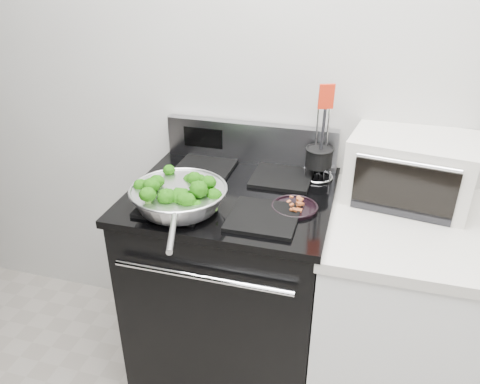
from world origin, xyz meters
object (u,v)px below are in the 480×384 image
(utensil_holder, at_px, (319,162))
(bacon_plate, at_px, (295,205))
(toaster_oven, at_px, (410,168))
(skillet, at_px, (179,197))
(gas_range, at_px, (232,284))

(utensil_holder, bearing_deg, bacon_plate, -120.57)
(utensil_holder, xyz_separation_m, toaster_oven, (0.35, -0.02, 0.03))
(toaster_oven, bearing_deg, utensil_holder, -173.92)
(skillet, distance_m, bacon_plate, 0.42)
(bacon_plate, distance_m, utensil_holder, 0.29)
(bacon_plate, xyz_separation_m, utensil_holder, (0.05, 0.28, 0.05))
(bacon_plate, xyz_separation_m, toaster_oven, (0.40, 0.26, 0.08))
(bacon_plate, bearing_deg, skillet, -163.36)
(skillet, height_order, toaster_oven, toaster_oven)
(gas_range, distance_m, bacon_plate, 0.55)
(skillet, distance_m, utensil_holder, 0.61)
(gas_range, xyz_separation_m, skillet, (-0.14, -0.19, 0.52))
(gas_range, relative_size, bacon_plate, 6.56)
(gas_range, bearing_deg, toaster_oven, 16.14)
(skillet, xyz_separation_m, toaster_oven, (0.80, 0.38, 0.04))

